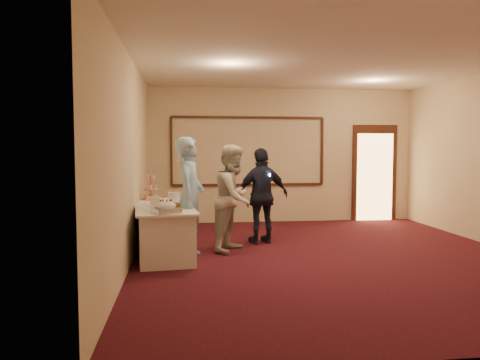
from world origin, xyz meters
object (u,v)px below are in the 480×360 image
Objects in this scene: plate_stack_b at (174,197)px; man at (190,197)px; tart at (175,205)px; woman at (234,198)px; cupcake_stand at (151,190)px; guest at (262,196)px; buffet_table at (163,229)px; plate_stack_a at (155,201)px; pavlova_tray at (166,208)px.

plate_stack_b is 0.11× the size of man.
woman is at bearing 20.84° from tart.
cupcake_stand is at bearing 111.62° from tart.
man is 1.54m from guest.
buffet_table is 1.04m from cupcake_stand.
plate_stack_a is 0.10× the size of guest.
cupcake_stand is 0.62m from plate_stack_b.
cupcake_stand is 1.21m from tart.
buffet_table is 0.63m from plate_stack_b.
man is (0.54, -0.21, 0.08)m from plate_stack_a.
plate_stack_b reaches higher than tart.
pavlova_tray is at bearing 27.19° from guest.
guest reaches higher than buffet_table.
cupcake_stand is (-0.32, 1.71, 0.09)m from pavlova_tray.
man reaches higher than cupcake_stand.
buffet_table is at bearing 20.65° from plate_stack_a.
buffet_table is 4.95× the size of cupcake_stand.
man is at bearing 18.89° from guest.
woman reaches higher than plate_stack_b.
pavlova_tray is 0.84m from plate_stack_a.
pavlova_tray is at bearing -85.08° from buffet_table.
cupcake_stand is 0.91m from plate_stack_a.
guest is at bearing -18.23° from woman.
cupcake_stand is at bearing 90.82° from woman.
plate_stack_a is at bearing 103.59° from pavlova_tray.
cupcake_stand is (-0.25, 0.85, 0.55)m from buffet_table.
plate_stack_a is 0.09× the size of man.
plate_stack_b is at bearing 67.43° from buffet_table.
cupcake_stand is at bearing 98.06° from plate_stack_a.
plate_stack_a is at bearing 80.58° from man.
pavlova_tray is 2.18m from guest.
buffet_table is 1.34× the size of woman.
cupcake_stand reaches higher than buffet_table.
buffet_table is at bearing 125.73° from tart.
guest is (1.53, 0.20, -0.02)m from plate_stack_b.
pavlova_tray is 2.50× the size of plate_stack_b.
buffet_table is 1.26× the size of man.
woman is (0.94, 0.36, 0.07)m from tart.
buffet_table is at bearing 124.09° from woman.
woman is at bearing 27.39° from guest.
woman reaches higher than pavlova_tray.
tart is 0.16× the size of man.
pavlova_tray is 1.43m from woman.
plate_stack_b is (0.42, -0.45, -0.08)m from cupcake_stand.
plate_stack_a is at bearing -159.35° from buffet_table.
woman is at bearing -28.60° from cupcake_stand.
guest reaches higher than plate_stack_a.
cupcake_stand is 0.25× the size of man.
tart is (0.44, -1.11, -0.14)m from cupcake_stand.
plate_stack_b is 0.12× the size of guest.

